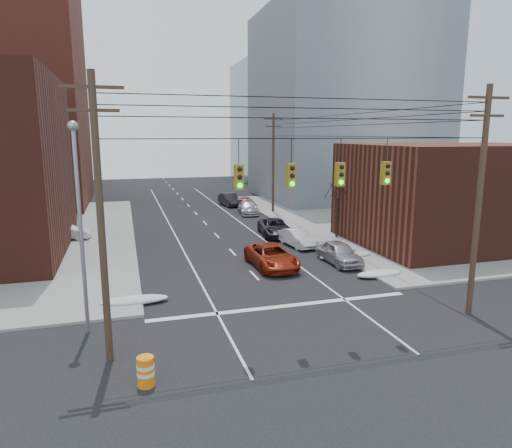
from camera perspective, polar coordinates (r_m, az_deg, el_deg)
ground at (r=18.62m, az=10.46°, el=-17.13°), size 160.00×160.00×0.00m
sidewalk_ne at (r=54.77m, az=23.28°, el=1.12°), size 40.00×40.00×0.15m
building_brick_far at (r=90.50m, az=-28.21°, el=8.11°), size 22.00×18.00×12.00m
building_office at (r=65.72m, az=10.95°, el=14.22°), size 22.00×20.00×25.00m
building_glass at (r=90.30m, az=4.41°, el=12.55°), size 20.00×18.00×22.00m
building_storefront at (r=40.15m, az=23.62°, el=3.41°), size 16.00×12.00×8.00m
utility_pole_left at (r=17.84m, az=-18.87°, el=0.94°), size 2.20×0.28×11.00m
utility_pole_right at (r=24.01m, az=26.12°, el=2.88°), size 2.20×0.28×11.00m
utility_pole_far at (r=51.25m, az=2.17°, el=7.82°), size 2.20×0.28×11.00m
traffic_signals at (r=19.21m, az=7.51°, el=6.29°), size 17.00×0.42×2.02m
street_light at (r=20.91m, az=-21.22°, el=1.52°), size 0.44×0.44×9.32m
bare_tree at (r=39.13m, az=10.11°, el=1.51°), size 2.09×2.20×4.93m
snow_nw at (r=25.07m, az=-14.95°, el=-9.18°), size 3.50×1.08×0.42m
snow_ne at (r=29.62m, az=15.14°, el=-6.03°), size 3.00×1.08×0.42m
snow_east_far at (r=33.38m, az=11.15°, el=-3.91°), size 4.00×1.08×0.42m
red_pickup at (r=30.54m, az=1.96°, el=-4.05°), size 2.69×5.51×1.51m
parked_car_a at (r=31.94m, az=10.40°, el=-3.54°), size 1.87×4.49×1.52m
parked_car_b at (r=36.33m, az=5.16°, el=-1.75°), size 1.98×4.27×1.35m
parked_car_c at (r=40.01m, az=2.38°, el=-0.43°), size 3.06×5.51×1.46m
parked_car_d at (r=50.93m, az=-0.96°, el=2.06°), size 2.58×5.07×1.41m
parked_car_e at (r=54.70m, az=-1.18°, el=2.67°), size 1.83×4.14×1.38m
parked_car_f at (r=56.95m, az=-3.35°, el=3.07°), size 2.13×4.81×1.54m
lot_car_a at (r=41.03m, az=-22.68°, el=-0.93°), size 4.00×1.87×1.27m
lot_car_b at (r=40.93m, az=-26.84°, el=-1.14°), size 5.87×3.97×1.49m
lot_car_c at (r=38.19m, az=-29.24°, el=-2.36°), size 4.67×2.99×1.26m
construction_barrel at (r=17.33m, az=-13.61°, el=-17.44°), size 0.75×0.75×1.09m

